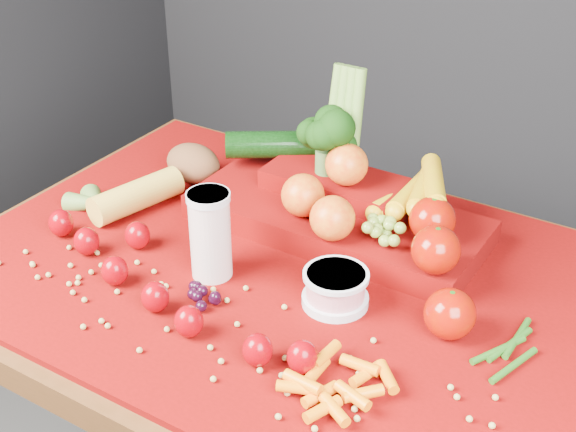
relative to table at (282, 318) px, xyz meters
The scene contains 12 objects.
table is the anchor object (origin of this frame).
red_cloth 0.10m from the table, ahead, with size 1.05×0.75×0.01m, color #690304.
milk_glass 0.22m from the table, 138.16° to the right, with size 0.07×0.07×0.15m.
yogurt_bowl 0.19m from the table, 18.12° to the right, with size 0.10×0.10×0.06m.
strawberry_scatter 0.24m from the table, 137.80° to the right, with size 0.58×0.28×0.05m.
dark_grape_cluster 0.20m from the table, 108.37° to the right, with size 0.06×0.05×0.03m, color black, non-canonical shape.
soybean_scatter 0.23m from the table, 90.00° to the right, with size 0.84×0.24×0.01m, color tan, non-canonical shape.
corn_ear 0.39m from the table, behind, with size 0.22×0.25×0.06m.
potato 0.38m from the table, 152.05° to the left, with size 0.11×0.08×0.08m, color brown.
baby_carrot_pile 0.33m from the table, 43.60° to the right, with size 0.17×0.17×0.03m, color orange, non-canonical shape.
green_bean_pile 0.41m from the table, ahead, with size 0.14×0.12×0.01m, color #1F5513, non-canonical shape.
produce_mound 0.23m from the table, 74.94° to the left, with size 0.59×0.38×0.27m.
Camera 1 is at (0.59, -0.92, 1.51)m, focal length 50.00 mm.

